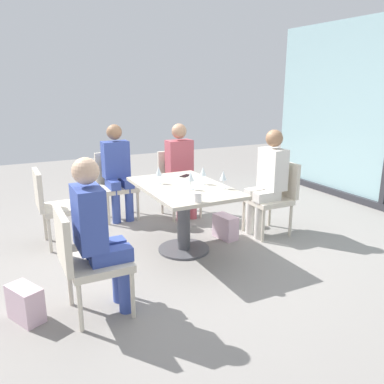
% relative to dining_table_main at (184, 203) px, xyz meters
% --- Properties ---
extents(ground_plane, '(12.00, 12.00, 0.00)m').
position_rel_dining_table_main_xyz_m(ground_plane, '(0.00, 0.00, -0.54)').
color(ground_plane, gray).
extents(dining_table_main, '(1.31, 0.83, 0.73)m').
position_rel_dining_table_main_xyz_m(dining_table_main, '(0.00, 0.00, 0.00)').
color(dining_table_main, '#BCB29E').
rests_on(dining_table_main, ground_plane).
extents(chair_near_window, '(0.46, 0.51, 0.87)m').
position_rel_dining_table_main_xyz_m(chair_near_window, '(0.00, 1.21, -0.05)').
color(chair_near_window, beige).
rests_on(chair_near_window, ground_plane).
extents(chair_front_right, '(0.46, 0.50, 0.87)m').
position_rel_dining_table_main_xyz_m(chair_front_right, '(0.79, -1.21, -0.05)').
color(chair_front_right, beige).
rests_on(chair_front_right, ground_plane).
extents(chair_side_end, '(0.50, 0.46, 0.87)m').
position_rel_dining_table_main_xyz_m(chair_side_end, '(-1.46, -0.32, -0.05)').
color(chair_side_end, beige).
rests_on(chair_side_end, ground_plane).
extents(chair_far_left, '(0.50, 0.46, 0.87)m').
position_rel_dining_table_main_xyz_m(chair_far_left, '(-1.18, 0.48, -0.05)').
color(chair_far_left, beige).
rests_on(chair_far_left, ground_plane).
extents(chair_front_left, '(0.46, 0.50, 0.87)m').
position_rel_dining_table_main_xyz_m(chair_front_left, '(-0.79, -1.21, -0.05)').
color(chair_front_left, beige).
rests_on(chair_front_left, ground_plane).
extents(person_near_window, '(0.34, 0.39, 1.26)m').
position_rel_dining_table_main_xyz_m(person_near_window, '(-0.00, 1.10, 0.16)').
color(person_near_window, silver).
rests_on(person_near_window, ground_plane).
extents(person_front_right, '(0.34, 0.39, 1.26)m').
position_rel_dining_table_main_xyz_m(person_front_right, '(0.79, -1.10, 0.16)').
color(person_front_right, '#384C9E').
rests_on(person_front_right, ground_plane).
extents(person_side_end, '(0.39, 0.34, 1.26)m').
position_rel_dining_table_main_xyz_m(person_side_end, '(-1.36, -0.32, 0.16)').
color(person_side_end, '#384C9E').
rests_on(person_side_end, ground_plane).
extents(person_far_left, '(0.39, 0.34, 1.26)m').
position_rel_dining_table_main_xyz_m(person_far_left, '(-1.07, 0.48, 0.16)').
color(person_far_left, '#B24C56').
rests_on(person_far_left, ground_plane).
extents(wine_glass_0, '(0.07, 0.07, 0.18)m').
position_rel_dining_table_main_xyz_m(wine_glass_0, '(0.28, 0.31, 0.32)').
color(wine_glass_0, silver).
rests_on(wine_glass_0, dining_table_main).
extents(wine_glass_1, '(0.07, 0.07, 0.18)m').
position_rel_dining_table_main_xyz_m(wine_glass_1, '(0.02, 0.22, 0.32)').
color(wine_glass_1, silver).
rests_on(wine_glass_1, dining_table_main).
extents(wine_glass_2, '(0.07, 0.07, 0.18)m').
position_rel_dining_table_main_xyz_m(wine_glass_2, '(0.17, -0.00, 0.32)').
color(wine_glass_2, silver).
rests_on(wine_glass_2, dining_table_main).
extents(wine_glass_3, '(0.07, 0.07, 0.18)m').
position_rel_dining_table_main_xyz_m(wine_glass_3, '(-0.21, -0.19, 0.32)').
color(wine_glass_3, silver).
rests_on(wine_glass_3, dining_table_main).
extents(coffee_cup, '(0.08, 0.08, 0.09)m').
position_rel_dining_table_main_xyz_m(coffee_cup, '(0.59, -0.14, 0.23)').
color(coffee_cup, white).
rests_on(coffee_cup, dining_table_main).
extents(cell_phone_on_table, '(0.14, 0.16, 0.01)m').
position_rel_dining_table_main_xyz_m(cell_phone_on_table, '(-0.40, 0.21, 0.19)').
color(cell_phone_on_table, black).
rests_on(cell_phone_on_table, dining_table_main).
extents(handbag_0, '(0.32, 0.20, 0.28)m').
position_rel_dining_table_main_xyz_m(handbag_0, '(-0.10, 0.59, -0.40)').
color(handbag_0, beige).
rests_on(handbag_0, ground_plane).
extents(handbag_1, '(0.34, 0.27, 0.28)m').
position_rel_dining_table_main_xyz_m(handbag_1, '(0.65, -1.66, -0.40)').
color(handbag_1, beige).
rests_on(handbag_1, ground_plane).
extents(handbag_2, '(0.32, 0.20, 0.28)m').
position_rel_dining_table_main_xyz_m(handbag_2, '(-1.59, -0.83, -0.40)').
color(handbag_2, '#232328').
rests_on(handbag_2, ground_plane).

